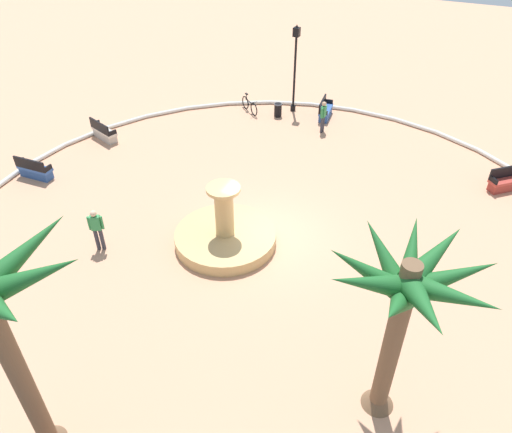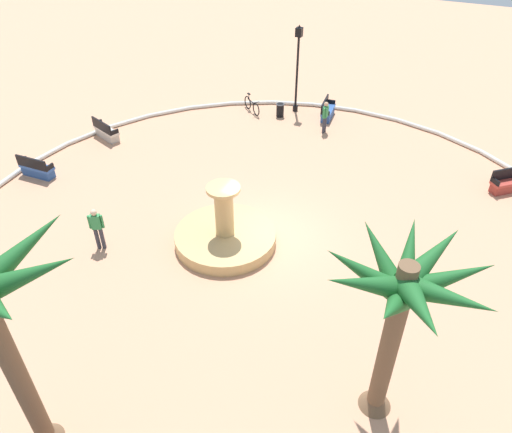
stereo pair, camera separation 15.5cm
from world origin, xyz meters
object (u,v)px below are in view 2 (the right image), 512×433
at_px(bench_southwest, 37,169).
at_px(trash_bin, 280,110).
at_px(bench_east, 508,184).
at_px(person_cyclist_helmet, 325,116).
at_px(bench_southeast, 327,112).
at_px(bench_north, 106,132).
at_px(fountain, 225,235).
at_px(bicycle_red_frame, 252,105).
at_px(palm_tree_by_curb, 402,297).
at_px(lamppost, 298,63).
at_px(person_cyclist_photo, 97,227).

bearing_deg(bench_southwest, trash_bin, -126.14).
relative_size(bench_east, person_cyclist_helmet, 0.94).
bearing_deg(bench_southeast, bench_north, 36.63).
distance_m(fountain, trash_bin, 10.89).
relative_size(bench_north, bench_southwest, 1.04).
distance_m(bench_east, bench_southwest, 20.13).
xyz_separation_m(fountain, bench_east, (-9.16, -7.95, 0.01)).
xyz_separation_m(bench_southwest, person_cyclist_helmet, (-10.07, -9.26, 0.56)).
bearing_deg(bicycle_red_frame, bench_southeast, -165.55).
relative_size(bicycle_red_frame, person_cyclist_helmet, 0.86).
bearing_deg(bicycle_red_frame, palm_tree_by_curb, 125.19).
bearing_deg(lamppost, person_cyclist_helmet, 141.30).
xyz_separation_m(palm_tree_by_curb, bench_southeast, (6.41, -15.75, -3.62)).
height_order(fountain, person_cyclist_helmet, fountain).
relative_size(bench_southwest, person_cyclist_helmet, 0.99).
distance_m(bench_southwest, bicycle_red_frame, 11.44).
bearing_deg(lamppost, bicycle_red_frame, 28.78).
distance_m(bench_southwest, person_cyclist_photo, 6.33).
bearing_deg(lamppost, bench_southeast, 176.05).
distance_m(palm_tree_by_curb, bench_southwest, 17.19).
bearing_deg(bicycle_red_frame, bench_southwest, 60.01).
distance_m(fountain, lamppost, 12.04).
height_order(palm_tree_by_curb, person_cyclist_photo, palm_tree_by_curb).
height_order(fountain, bicycle_red_frame, fountain).
xyz_separation_m(bench_east, bench_north, (18.25, 3.24, 0.00)).
height_order(fountain, palm_tree_by_curb, palm_tree_by_curb).
distance_m(bench_southeast, trash_bin, 2.52).
height_order(bench_north, person_cyclist_photo, person_cyclist_photo).
xyz_separation_m(bench_east, lamppost, (10.93, -3.73, 2.34)).
relative_size(bench_southwest, lamppost, 0.35).
bearing_deg(palm_tree_by_curb, bench_east, -102.27).
bearing_deg(bench_north, bench_southwest, 83.12).
bearing_deg(lamppost, palm_tree_by_curb, 117.55).
relative_size(bench_north, person_cyclist_photo, 0.99).
distance_m(bench_east, bicycle_red_frame, 13.28).
relative_size(fountain, person_cyclist_photo, 2.18).
height_order(bench_east, bench_southwest, same).
relative_size(bench_southeast, person_cyclist_helmet, 1.01).
relative_size(bench_east, bicycle_red_frame, 1.10).
xyz_separation_m(trash_bin, person_cyclist_photo, (1.66, 12.78, 0.56)).
xyz_separation_m(person_cyclist_helmet, person_cyclist_photo, (4.40, 12.00, 0.03)).
relative_size(bench_southwest, bicycle_red_frame, 1.16).
relative_size(bicycle_red_frame, person_cyclist_photo, 0.83).
distance_m(bench_east, bench_southeast, 9.74).
bearing_deg(bench_southwest, person_cyclist_helmet, -137.40).
bearing_deg(lamppost, bench_north, 43.56).
bearing_deg(bench_southwest, bench_southeast, -131.54).
relative_size(fountain, bench_southwest, 2.27).
height_order(trash_bin, person_cyclist_photo, person_cyclist_photo).
bearing_deg(bicycle_red_frame, person_cyclist_helmet, 171.48).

